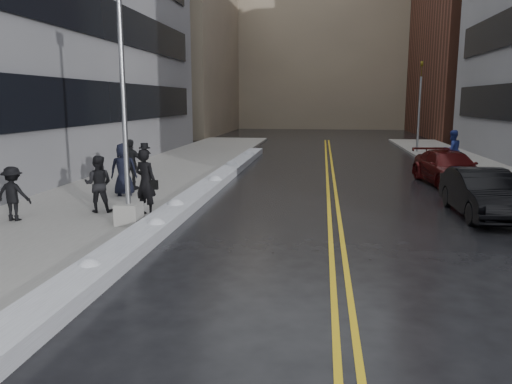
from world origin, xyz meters
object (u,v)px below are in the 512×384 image
(traffic_signal, at_px, (420,103))
(pedestrian_fedora, at_px, (146,182))
(lamppost, at_px, (125,140))
(car_maroon, at_px, (449,168))
(pedestrian_c, at_px, (124,169))
(pedestrian_east, at_px, (452,150))
(pedestrian_b, at_px, (98,184))
(car_black, at_px, (482,193))
(pedestrian_e, at_px, (13,194))
(pedestrian_d, at_px, (131,165))
(fire_hydrant, at_px, (493,177))

(traffic_signal, bearing_deg, pedestrian_fedora, -119.34)
(lamppost, height_order, traffic_signal, lamppost)
(lamppost, distance_m, car_maroon, 14.20)
(lamppost, height_order, pedestrian_c, lamppost)
(pedestrian_fedora, distance_m, car_maroon, 13.28)
(pedestrian_east, xyz_separation_m, car_maroon, (-1.01, -3.78, -0.42))
(lamppost, distance_m, pedestrian_c, 4.73)
(pedestrian_b, bearing_deg, lamppost, 127.34)
(pedestrian_c, distance_m, car_maroon, 13.54)
(car_black, bearing_deg, pedestrian_east, 80.29)
(pedestrian_e, bearing_deg, pedestrian_c, -111.29)
(pedestrian_d, height_order, car_maroon, pedestrian_d)
(pedestrian_d, distance_m, pedestrian_e, 5.51)
(fire_hydrant, relative_size, pedestrian_e, 0.46)
(car_maroon, bearing_deg, traffic_signal, 77.95)
(pedestrian_e, distance_m, car_black, 14.18)
(fire_hydrant, distance_m, pedestrian_d, 14.54)
(car_black, bearing_deg, fire_hydrant, 67.61)
(pedestrian_c, distance_m, pedestrian_east, 16.16)
(pedestrian_b, relative_size, pedestrian_e, 1.12)
(pedestrian_b, height_order, pedestrian_d, pedestrian_d)
(pedestrian_e, bearing_deg, fire_hydrant, -152.53)
(fire_hydrant, distance_m, pedestrian_c, 14.64)
(fire_hydrant, bearing_deg, car_black, -110.95)
(pedestrian_d, relative_size, car_black, 0.44)
(pedestrian_fedora, bearing_deg, fire_hydrant, -129.85)
(traffic_signal, distance_m, car_black, 19.23)
(pedestrian_east, bearing_deg, fire_hydrant, 73.89)
(lamppost, bearing_deg, car_black, 16.13)
(pedestrian_b, bearing_deg, pedestrian_e, 26.18)
(pedestrian_fedora, height_order, car_black, pedestrian_fedora)
(fire_hydrant, bearing_deg, pedestrian_d, -169.24)
(traffic_signal, bearing_deg, car_maroon, -94.41)
(lamppost, bearing_deg, pedestrian_d, 110.47)
(lamppost, height_order, car_maroon, lamppost)
(fire_hydrant, relative_size, pedestrian_c, 0.38)
(traffic_signal, bearing_deg, pedestrian_b, -122.91)
(pedestrian_e, bearing_deg, pedestrian_fedora, -161.00)
(pedestrian_b, height_order, car_maroon, pedestrian_b)
(pedestrian_d, height_order, car_black, pedestrian_d)
(fire_hydrant, xyz_separation_m, pedestrian_fedora, (-12.20, -6.82, 0.62))
(pedestrian_d, xyz_separation_m, pedestrian_e, (-1.50, -5.29, -0.19))
(lamppost, bearing_deg, pedestrian_b, 137.21)
(pedestrian_fedora, bearing_deg, car_maroon, -122.74)
(pedestrian_b, relative_size, car_maroon, 0.36)
(pedestrian_c, xyz_separation_m, pedestrian_e, (-1.66, -4.14, -0.17))
(lamppost, distance_m, pedestrian_d, 5.81)
(fire_hydrant, relative_size, pedestrian_fedora, 0.36)
(pedestrian_c, bearing_deg, car_maroon, -177.94)
(fire_hydrant, xyz_separation_m, traffic_signal, (-0.50, 14.00, 2.85))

